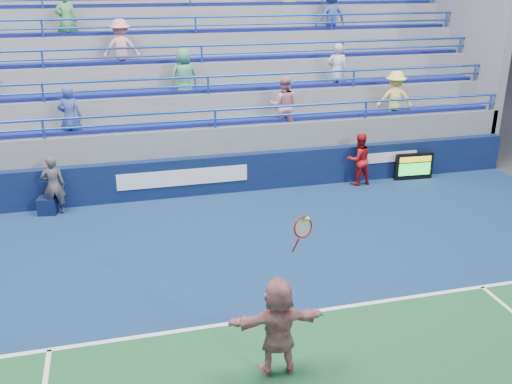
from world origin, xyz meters
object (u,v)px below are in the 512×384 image
object	(u,v)px
tennis_player	(278,326)
ball_girl	(359,159)
judge_chair	(48,204)
serve_speed_board	(414,166)
line_judge	(53,185)

from	to	relation	value
tennis_player	ball_girl	bearing A→B (deg)	58.16
judge_chair	tennis_player	bearing A→B (deg)	-62.00
serve_speed_board	ball_girl	size ratio (longest dim) A/B	0.77
judge_chair	ball_girl	xyz separation A→B (m)	(8.70, 0.02, 0.52)
serve_speed_board	tennis_player	world-z (taller)	tennis_player
serve_speed_board	ball_girl	distance (m)	1.85
judge_chair	ball_girl	world-z (taller)	ball_girl
judge_chair	serve_speed_board	bearing A→B (deg)	0.08
ball_girl	tennis_player	bearing A→B (deg)	52.83
tennis_player	line_judge	bearing A→B (deg)	117.01
line_judge	ball_girl	xyz separation A→B (m)	(8.49, 0.11, -0.01)
serve_speed_board	line_judge	xyz separation A→B (m)	(-10.30, -0.10, 0.38)
tennis_player	ball_girl	distance (m)	8.89
serve_speed_board	ball_girl	xyz separation A→B (m)	(-1.81, 0.01, 0.36)
judge_chair	line_judge	world-z (taller)	line_judge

